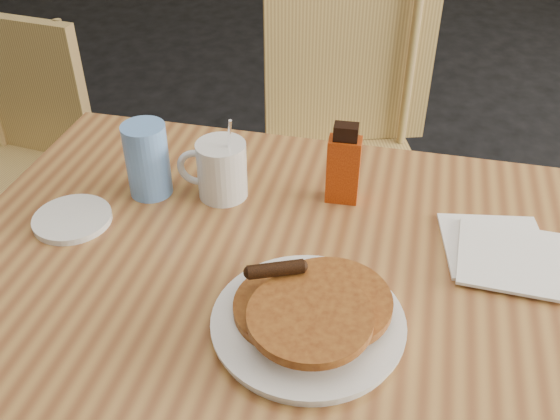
# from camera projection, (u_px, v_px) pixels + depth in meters

# --- Properties ---
(main_table) EXTENTS (1.32, 0.94, 0.75)m
(main_table) POSITION_uv_depth(u_px,v_px,m) (305.00, 282.00, 1.06)
(main_table) COLOR #A4723A
(main_table) RESTS_ON floor
(chair_main_far) EXTENTS (0.56, 0.56, 1.02)m
(chair_main_far) POSITION_uv_depth(u_px,v_px,m) (343.00, 126.00, 1.69)
(chair_main_far) COLOR tan
(chair_main_far) RESTS_ON floor
(chair_wall_extra) EXTENTS (0.45, 0.45, 0.85)m
(chair_wall_extra) POSITION_uv_depth(u_px,v_px,m) (25.00, 142.00, 1.84)
(chair_wall_extra) COLOR tan
(chair_wall_extra) RESTS_ON floor
(pancake_plate) EXTENTS (0.29, 0.29, 0.08)m
(pancake_plate) POSITION_uv_depth(u_px,v_px,m) (309.00, 316.00, 0.90)
(pancake_plate) COLOR silver
(pancake_plate) RESTS_ON main_table
(coffee_mug) EXTENTS (0.13, 0.09, 0.17)m
(coffee_mug) POSITION_uv_depth(u_px,v_px,m) (220.00, 169.00, 1.16)
(coffee_mug) COLOR silver
(coffee_mug) RESTS_ON main_table
(syrup_bottle) EXTENTS (0.06, 0.04, 0.16)m
(syrup_bottle) POSITION_uv_depth(u_px,v_px,m) (344.00, 166.00, 1.14)
(syrup_bottle) COLOR maroon
(syrup_bottle) RESTS_ON main_table
(napkin_stack) EXTENTS (0.21, 0.22, 0.01)m
(napkin_stack) POSITION_uv_depth(u_px,v_px,m) (503.00, 252.00, 1.05)
(napkin_stack) COLOR white
(napkin_stack) RESTS_ON main_table
(blue_tumbler) EXTENTS (0.09, 0.09, 0.14)m
(blue_tumbler) POSITION_uv_depth(u_px,v_px,m) (147.00, 160.00, 1.16)
(blue_tumbler) COLOR #5F92DF
(blue_tumbler) RESTS_ON main_table
(side_saucer) EXTENTS (0.16, 0.16, 0.01)m
(side_saucer) POSITION_uv_depth(u_px,v_px,m) (72.00, 219.00, 1.12)
(side_saucer) COLOR silver
(side_saucer) RESTS_ON main_table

